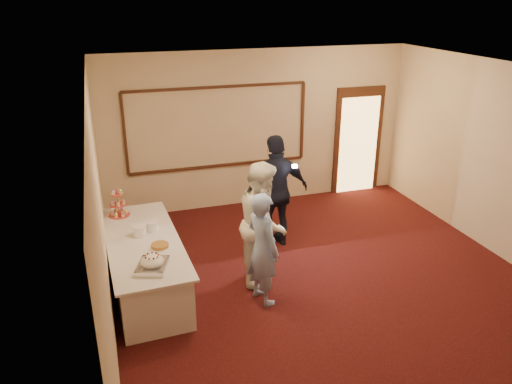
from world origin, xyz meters
TOP-DOWN VIEW (x-y plane):
  - floor at (0.00, 0.00)m, footprint 7.00×7.00m
  - room_walls at (0.00, 0.00)m, footprint 6.04×7.04m
  - wall_molding at (-0.80, 3.47)m, footprint 3.45×0.04m
  - doorway at (2.15, 3.45)m, footprint 1.05×0.07m
  - buffet_table at (-2.51, 0.93)m, footprint 1.09×2.57m
  - pavlova_tray at (-2.47, 0.12)m, footprint 0.47×0.55m
  - cupcake_stand at (-2.77, 1.87)m, footprint 0.32×0.32m
  - plate_stack_a at (-2.53, 1.07)m, footprint 0.19×0.19m
  - plate_stack_b at (-2.34, 1.18)m, footprint 0.17×0.17m
  - tart at (-2.31, 0.63)m, footprint 0.27×0.27m
  - man at (-1.02, 0.15)m, footprint 0.54×0.67m
  - woman at (-0.83, 0.69)m, footprint 0.95×1.07m
  - guest at (-0.29, 1.64)m, footprint 1.14×0.56m
  - camera_flash at (-0.10, 1.36)m, footprint 0.07×0.04m

SIDE VIEW (x-z plane):
  - floor at x=0.00m, z-range 0.00..0.00m
  - buffet_table at x=-2.51m, z-range 0.00..0.77m
  - man at x=-1.02m, z-range 0.00..1.59m
  - tart at x=-2.31m, z-range 0.77..0.82m
  - plate_stack_b at x=-2.34m, z-range 0.77..0.92m
  - pavlova_tray at x=-2.47m, z-range 0.76..0.94m
  - plate_stack_a at x=-2.53m, z-range 0.77..0.93m
  - woman at x=-0.83m, z-range 0.00..1.81m
  - cupcake_stand at x=-2.77m, z-range 0.70..1.17m
  - guest at x=-0.29m, z-range 0.00..1.89m
  - doorway at x=2.15m, z-range -0.02..2.18m
  - camera_flash at x=-0.10m, z-range 1.43..1.48m
  - wall_molding at x=-0.80m, z-range 0.83..2.38m
  - room_walls at x=0.00m, z-range 0.52..3.54m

